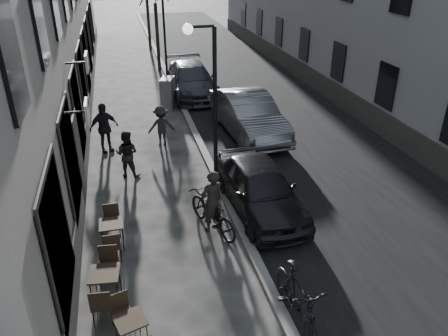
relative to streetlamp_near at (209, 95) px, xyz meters
name	(u,v)px	position (x,y,z in m)	size (l,w,h in m)	color
road	(245,90)	(4.02, 10.00, -3.16)	(7.30, 60.00, 0.00)	black
kerb	(176,94)	(0.37, 10.00, -3.10)	(0.25, 60.00, 0.12)	gray
streetlamp_near	(209,95)	(0.00, 0.00, 0.00)	(0.90, 0.28, 5.09)	black
streetlamp_far	(161,25)	(0.00, 12.00, 0.00)	(0.90, 0.28, 5.09)	black
bistro_set_a	(131,330)	(-2.68, -5.33, -2.75)	(0.74, 1.40, 0.80)	black
bistro_set_b	(106,284)	(-3.14, -3.99, -2.69)	(0.69, 1.58, 0.91)	black
bistro_set_c	(112,232)	(-2.97, -2.08, -2.72)	(0.59, 1.45, 0.86)	black
utility_cabinet	(168,93)	(-0.26, 8.16, -2.44)	(0.53, 0.95, 1.43)	slate
bicycle	(212,212)	(-0.37, -1.94, -2.62)	(0.72, 2.07, 1.09)	black
cyclist_rider	(212,201)	(-0.37, -1.94, -2.27)	(0.65, 0.43, 1.78)	black
pedestrian_near	(127,154)	(-2.40, 1.75, -2.36)	(0.77, 0.60, 1.59)	black
pedestrian_mid	(161,126)	(-1.03, 3.98, -2.38)	(1.01, 0.58, 1.56)	#2A2725
pedestrian_far	(104,128)	(-3.12, 3.89, -2.23)	(1.09, 0.46, 1.87)	black
car_near	(260,187)	(1.17, -1.27, -2.42)	(1.74, 4.33, 1.47)	black
car_mid	(248,115)	(2.47, 4.24, -2.33)	(1.77, 5.06, 1.67)	gray
car_far	(192,80)	(1.17, 9.93, -2.39)	(2.16, 5.32, 1.54)	#363940
moped	(298,303)	(0.52, -5.68, -2.48)	(0.64, 2.28, 1.37)	black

